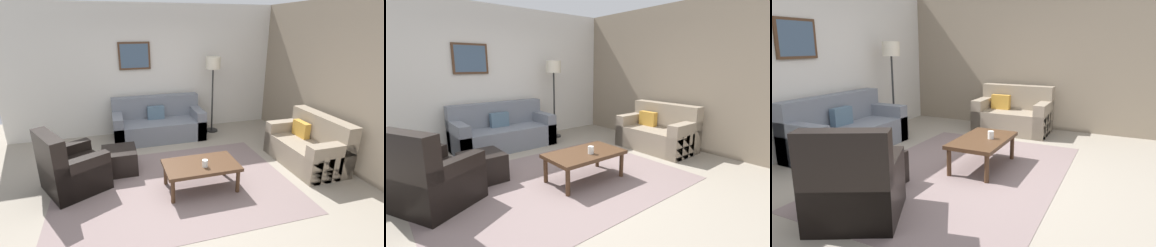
% 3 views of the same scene
% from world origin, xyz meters
% --- Properties ---
extents(ground_plane, '(8.00, 8.00, 0.00)m').
position_xyz_m(ground_plane, '(0.00, 0.00, 0.00)').
color(ground_plane, gray).
extents(rear_partition, '(6.00, 0.12, 2.80)m').
position_xyz_m(rear_partition, '(0.00, 2.60, 1.40)').
color(rear_partition, silver).
rests_on(rear_partition, ground_plane).
extents(stone_feature_panel, '(0.12, 5.20, 2.80)m').
position_xyz_m(stone_feature_panel, '(3.00, 0.00, 1.40)').
color(stone_feature_panel, gray).
rests_on(stone_feature_panel, ground_plane).
extents(area_rug, '(3.58, 2.50, 0.01)m').
position_xyz_m(area_rug, '(0.00, 0.00, 0.00)').
color(area_rug, slate).
rests_on(area_rug, ground_plane).
extents(couch_main, '(1.91, 0.88, 0.88)m').
position_xyz_m(couch_main, '(0.11, 2.11, 0.30)').
color(couch_main, slate).
rests_on(couch_main, ground_plane).
extents(couch_loveseat, '(0.82, 1.39, 0.88)m').
position_xyz_m(couch_loveseat, '(2.48, 0.08, 0.30)').
color(couch_loveseat, gray).
rests_on(couch_loveseat, ground_plane).
extents(armchair_leather, '(1.08, 1.08, 0.95)m').
position_xyz_m(armchair_leather, '(-1.52, 0.34, 0.31)').
color(armchair_leather, black).
rests_on(armchair_leather, ground_plane).
extents(ottoman, '(0.56, 0.56, 0.40)m').
position_xyz_m(ottoman, '(-0.78, 0.73, 0.20)').
color(ottoman, black).
rests_on(ottoman, ground_plane).
extents(coffee_table, '(1.10, 0.64, 0.41)m').
position_xyz_m(coffee_table, '(0.36, -0.16, 0.36)').
color(coffee_table, '#472D1C').
rests_on(coffee_table, ground_plane).
extents(cup, '(0.08, 0.08, 0.11)m').
position_xyz_m(cup, '(0.39, -0.27, 0.46)').
color(cup, white).
rests_on(cup, coffee_table).
extents(lamp_standing, '(0.32, 0.32, 1.71)m').
position_xyz_m(lamp_standing, '(1.38, 2.11, 1.41)').
color(lamp_standing, black).
rests_on(lamp_standing, ground_plane).
extents(framed_artwork, '(0.67, 0.04, 0.58)m').
position_xyz_m(framed_artwork, '(-0.27, 2.51, 1.74)').
color(framed_artwork, '#472D1C').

